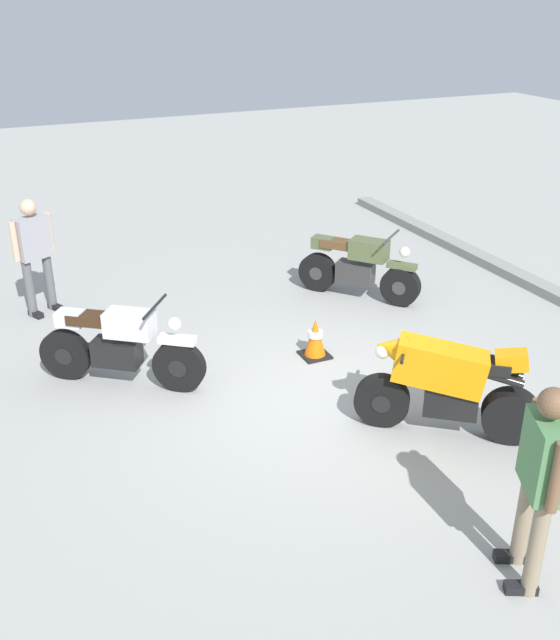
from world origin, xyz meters
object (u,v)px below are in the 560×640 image
motorcycle_olive_vintage (358,267)px  motorcycle_orange_sportbike (447,384)px  person_in_green_shirt (540,474)px  person_in_gray_shirt (34,249)px  motorcycle_silver_cruiser (119,345)px  traffic_cone (315,338)px

motorcycle_olive_vintage → motorcycle_orange_sportbike: bearing=-55.1°
motorcycle_orange_sportbike → person_in_green_shirt: person_in_green_shirt is taller
person_in_gray_shirt → motorcycle_silver_cruiser: bearing=-14.1°
motorcycle_orange_sportbike → person_in_green_shirt: 2.17m
motorcycle_olive_vintage → motorcycle_orange_sportbike: 3.78m
motorcycle_silver_cruiser → person_in_gray_shirt: (-2.58, -0.59, 0.46)m
person_in_gray_shirt → traffic_cone: size_ratio=3.23×
motorcycle_olive_vintage → traffic_cone: motorcycle_olive_vintage is taller
traffic_cone → motorcycle_olive_vintage: bearing=135.4°
motorcycle_silver_cruiser → traffic_cone: size_ratio=3.32×
person_in_gray_shirt → traffic_cone: bearing=19.4°
motorcycle_silver_cruiser → motorcycle_olive_vintage: 4.10m
person_in_green_shirt → person_in_gray_shirt: size_ratio=1.03×
motorcycle_olive_vintage → traffic_cone: 2.11m
motorcycle_silver_cruiser → motorcycle_orange_sportbike: motorcycle_orange_sportbike is taller
person_in_gray_shirt → person_in_green_shirt: bearing=-5.0°
motorcycle_orange_sportbike → person_in_green_shirt: bearing=109.5°
motorcycle_olive_vintage → person_in_gray_shirt: (-1.41, -4.52, 0.49)m
motorcycle_olive_vintage → person_in_green_shirt: 5.92m
person_in_green_shirt → person_in_gray_shirt: (-7.06, -2.85, -0.04)m
person_in_green_shirt → traffic_cone: size_ratio=3.34×
motorcycle_olive_vintage → traffic_cone: (1.50, -1.48, -0.23)m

